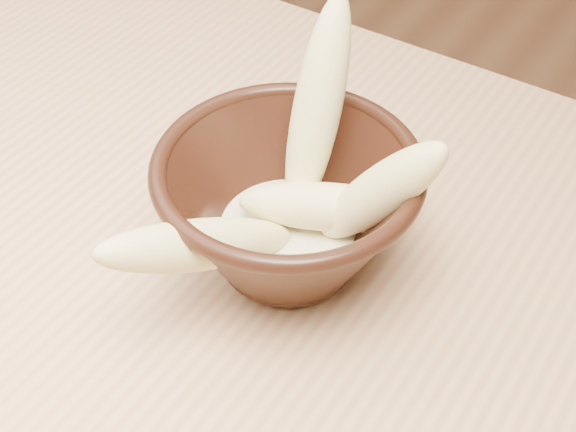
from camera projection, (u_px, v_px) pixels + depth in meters
name	position (u px, v px, depth m)	size (l,w,h in m)	color
table	(185.00, 377.00, 0.62)	(1.20, 0.80, 0.75)	tan
bowl	(288.00, 207.00, 0.56)	(0.19, 0.19, 0.10)	black
milk_puddle	(288.00, 232.00, 0.57)	(0.10, 0.10, 0.01)	beige
banana_upright	(317.00, 108.00, 0.55)	(0.03, 0.03, 0.16)	#EDE28C
banana_right	(380.00, 193.00, 0.52)	(0.03, 0.03, 0.12)	#EDE28C
banana_across	(327.00, 207.00, 0.55)	(0.03, 0.03, 0.13)	#EDE28C
banana_front	(201.00, 245.00, 0.51)	(0.03, 0.03, 0.16)	#EDE28C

